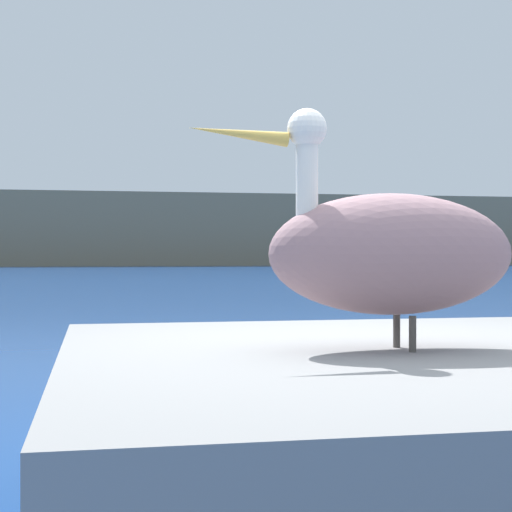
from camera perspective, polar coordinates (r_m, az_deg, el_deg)
hillside_backdrop at (r=81.34m, az=-10.25°, el=1.77°), size 140.00×12.85×6.87m
pier_dock at (r=3.48m, az=9.57°, el=-13.57°), size 2.69×2.96×0.86m
pelican at (r=3.38m, az=9.36°, el=0.37°), size 1.38×0.50×0.98m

